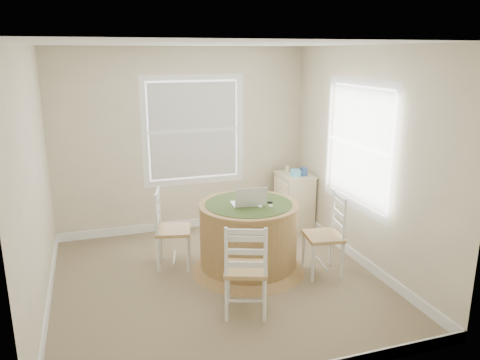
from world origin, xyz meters
name	(u,v)px	position (x,y,z in m)	size (l,w,h in m)	color
room	(227,167)	(0.17, 0.16, 1.30)	(3.64, 3.64, 2.64)	#8A7657
round_table	(248,234)	(0.43, 0.19, 0.45)	(1.34, 1.34, 0.83)	#A07F48
chair_left	(173,230)	(-0.40, 0.55, 0.47)	(0.42, 0.40, 0.95)	white
chair_near	(246,269)	(0.09, -0.70, 0.47)	(0.42, 0.40, 0.95)	white
chair_right	(323,236)	(1.22, -0.17, 0.47)	(0.42, 0.40, 0.95)	white
laptop	(249,202)	(0.41, 0.15, 0.86)	(0.38, 0.34, 0.25)	white
mouse	(259,206)	(0.51, 0.06, 0.84)	(0.07, 0.11, 0.04)	white
phone	(271,206)	(0.64, 0.03, 0.83)	(0.04, 0.09, 0.02)	#B7BABF
keys	(270,203)	(0.67, 0.14, 0.84)	(0.06, 0.05, 0.03)	black
corner_chest	(294,200)	(1.55, 1.38, 0.40)	(0.46, 0.61, 0.80)	beige
tissue_box	(296,173)	(1.51, 1.25, 0.85)	(0.12, 0.12, 0.10)	#60B8DD
box_yellow	(298,171)	(1.62, 1.41, 0.83)	(0.15, 0.10, 0.06)	gold
box_blue	(304,172)	(1.64, 1.25, 0.86)	(0.08, 0.08, 0.12)	#314E94
cup_cream	(287,169)	(1.51, 1.55, 0.85)	(0.07, 0.07, 0.09)	beige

